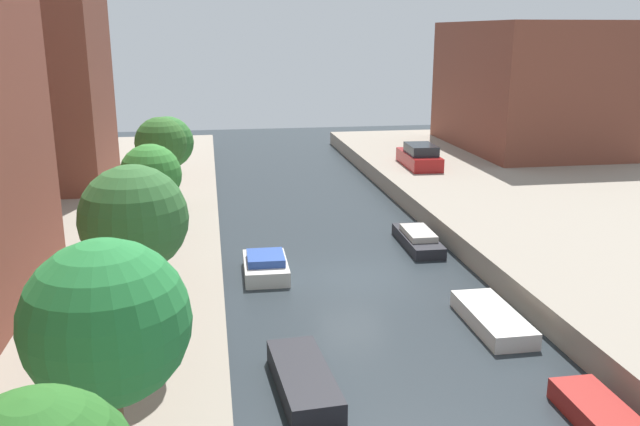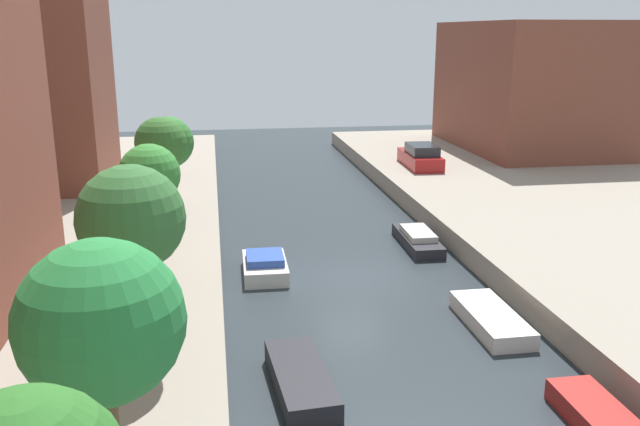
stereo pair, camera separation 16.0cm
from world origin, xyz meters
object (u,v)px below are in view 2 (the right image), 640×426
object	(u,v)px
low_block_right	(532,86)
parked_car	(421,157)
street_tree_5	(168,143)
moored_boat_right_3	(418,239)
street_tree_2	(131,220)
moored_boat_left_2	(301,380)
street_tree_1	(101,323)
moored_boat_right_1	(601,419)
street_tree_3	(150,176)
street_tree_4	(161,144)
moored_boat_right_2	(491,319)
moored_boat_left_3	(265,266)

from	to	relation	value
low_block_right	parked_car	size ratio (longest dim) A/B	3.01
street_tree_5	moored_boat_right_3	xyz separation A→B (m)	(11.00, -4.31, -3.97)
street_tree_2	moored_boat_left_2	xyz separation A→B (m)	(4.16, -0.76, -4.45)
street_tree_1	moored_boat_right_1	distance (m)	11.88
low_block_right	moored_boat_right_1	distance (m)	36.25
low_block_right	street_tree_3	bearing A→B (deg)	-136.55
street_tree_4	moored_boat_right_2	xyz separation A→B (m)	(10.83, -8.53, -4.68)
street_tree_3	street_tree_5	size ratio (longest dim) A/B	1.06
street_tree_5	moored_boat_right_1	size ratio (longest dim) A/B	1.42
street_tree_5	moored_boat_right_1	distance (m)	22.17
low_block_right	street_tree_4	bearing A→B (deg)	-143.69
low_block_right	street_tree_1	xyz separation A→B (m)	(-25.21, -34.41, -1.23)
street_tree_3	moored_boat_left_3	bearing A→B (deg)	35.37
street_tree_1	moored_boat_left_2	bearing A→B (deg)	46.24
street_tree_5	moored_boat_left_2	size ratio (longest dim) A/B	1.14
parked_car	street_tree_4	bearing A→B (deg)	-139.84
low_block_right	moored_boat_right_2	distance (m)	31.08
street_tree_5	moored_boat_left_2	world-z (taller)	street_tree_5
street_tree_2	parked_car	size ratio (longest dim) A/B	1.08
street_tree_5	parked_car	size ratio (longest dim) A/B	0.95
street_tree_2	street_tree_4	size ratio (longest dim) A/B	1.03
moored_boat_right_1	street_tree_5	bearing A→B (deg)	120.58
street_tree_2	moored_boat_right_2	xyz separation A→B (m)	(10.83, 2.25, -4.50)
low_block_right	moored_boat_right_1	xyz separation A→B (m)	(-14.11, -32.98, -5.24)
moored_boat_right_1	moored_boat_right_2	distance (m)	5.93
street_tree_4	moored_boat_left_3	distance (m)	6.55
moored_boat_right_1	moored_boat_right_3	size ratio (longest dim) A/B	0.76
street_tree_2	street_tree_5	distance (m)	15.10
street_tree_2	street_tree_4	distance (m)	10.79
street_tree_4	moored_boat_left_2	distance (m)	13.12
street_tree_3	moored_boat_right_2	size ratio (longest dim) A/B	1.26
parked_car	street_tree_5	bearing A→B (deg)	-150.82
street_tree_5	moored_boat_left_2	xyz separation A→B (m)	(4.16, -15.86, -3.96)
moored_boat_right_2	moored_boat_right_3	xyz separation A→B (m)	(0.17, 8.54, 0.05)
low_block_right	parked_car	bearing A→B (deg)	-150.25
street_tree_1	street_tree_5	xyz separation A→B (m)	(0.00, 20.20, 0.00)
low_block_right	moored_boat_right_2	size ratio (longest dim) A/B	3.76
moored_boat_left_2	street_tree_1	bearing A→B (deg)	-133.76
street_tree_2	moored_boat_right_1	size ratio (longest dim) A/B	1.62
moored_boat_right_3	moored_boat_left_2	bearing A→B (deg)	-120.63
street_tree_1	street_tree_3	distance (m)	10.54
parked_car	moored_boat_right_2	xyz separation A→B (m)	(-4.27, -21.28, -1.34)
street_tree_4	moored_boat_right_3	distance (m)	11.93
moored_boat_right_1	moored_boat_left_3	bearing A→B (deg)	121.09
street_tree_2	moored_boat_left_3	world-z (taller)	street_tree_2
low_block_right	parked_car	distance (m)	12.27
street_tree_4	parked_car	world-z (taller)	street_tree_4
street_tree_3	street_tree_5	distance (m)	9.68
parked_car	moored_boat_right_3	distance (m)	13.45
moored_boat_right_2	moored_boat_right_3	size ratio (longest dim) A/B	0.91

